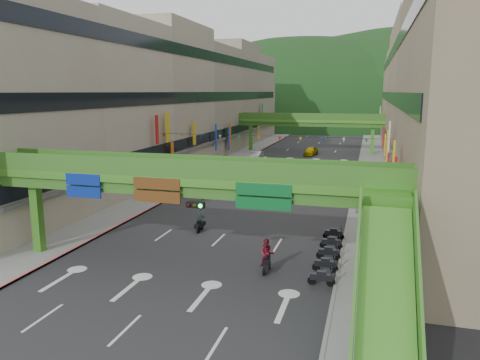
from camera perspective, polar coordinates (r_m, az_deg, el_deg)
The scene contains 23 objects.
ground at distance 25.10m, azimuth -11.51°, elevation -15.41°, with size 320.00×320.00×0.00m, color black.
road_slab at distance 71.59m, azimuth 6.89°, elevation 1.85°, with size 18.00×140.00×0.02m, color #28282B.
sidewalk_left at distance 74.01m, azimuth -1.56°, elevation 2.27°, with size 4.00×140.00×0.15m, color gray.
sidewalk_right at distance 70.80m, azimuth 15.73°, elevation 1.48°, with size 4.00×140.00×0.15m, color gray.
curb_left at distance 73.47m, azimuth -0.14°, elevation 2.22°, with size 0.20×140.00×0.18m, color #CC5959.
curb_right at distance 70.81m, azimuth 14.19°, elevation 1.57°, with size 0.20×140.00×0.18m, color gray.
building_row_left at distance 75.93m, azimuth -7.40°, elevation 9.51°, with size 12.80×95.00×19.00m.
building_row_right at distance 70.47m, azimuth 22.65°, elevation 8.70°, with size 12.80×95.00×19.00m.
overpass_near at distance 27.71m, azimuth -5.15°, elevation -1.32°, with size 28.00×12.27×7.10m.
overpass_far at distance 85.79m, azimuth 8.51°, elevation 6.90°, with size 28.00×2.20×7.10m.
hill_left at distance 182.09m, azimuth 7.52°, elevation 7.19°, with size 168.00×140.00×112.00m, color #1C4419.
hill_right at distance 200.77m, azimuth 19.81°, elevation 6.98°, with size 208.00×176.00×128.00m, color #1C4419.
bunting_string at distance 51.30m, azimuth 3.61°, elevation 5.11°, with size 26.00×0.36×0.47m.
scooter_rider_near at distance 37.38m, azimuth -4.90°, elevation -4.93°, with size 0.66×1.60×1.96m.
scooter_rider_mid at distance 29.05m, azimuth 3.29°, elevation -9.12°, with size 0.95×1.60×2.14m.
scooter_rider_left at distance 52.92m, azimuth 1.19°, elevation -0.21°, with size 0.96×1.57×1.88m.
scooter_rider_far at distance 50.73m, azimuth -1.26°, elevation -0.46°, with size 0.97×1.60×2.19m.
parked_scooter_row at distance 31.80m, azimuth 10.73°, elevation -8.64°, with size 1.60×9.35×1.08m.
car_silver at distance 75.80m, azimuth 2.02°, elevation 2.97°, with size 1.57×4.49×1.48m, color #B9B9C3.
car_yellow at distance 82.56m, azimuth 8.62°, elevation 3.51°, with size 1.78×4.43×1.51m, color #C1A307.
pedestrian_red at distance 43.74m, azimuth 17.29°, elevation -3.15°, with size 0.82×0.64×1.69m, color red.
pedestrian_dark at distance 52.08m, azimuth 14.56°, elevation -0.83°, with size 0.99×0.41×1.69m, color black.
pedestrian_blue at distance 43.74m, azimuth 14.14°, elevation -3.09°, with size 0.71×0.46×1.52m, color #3B4962.
Camera 1 is at (10.57, -19.95, 10.97)m, focal length 35.00 mm.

